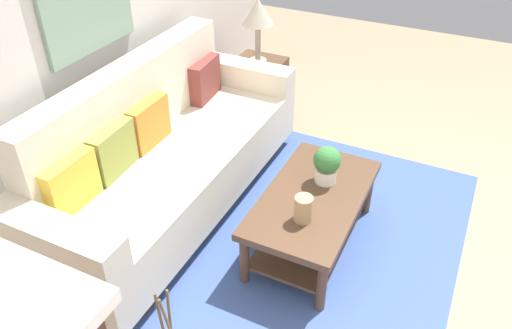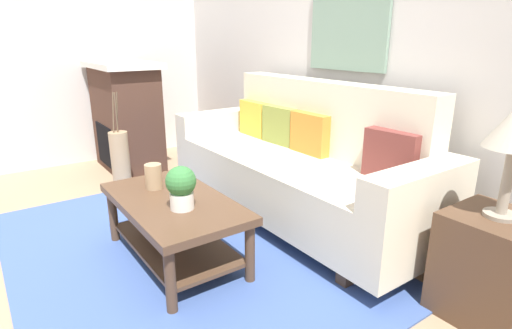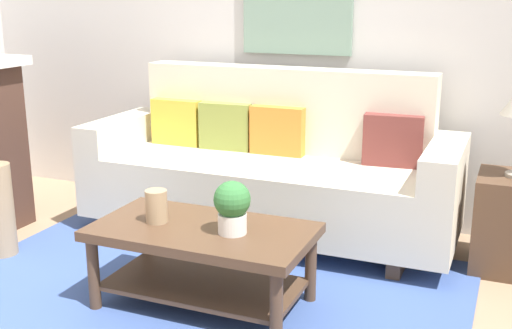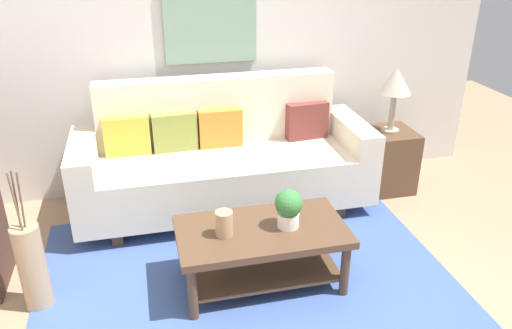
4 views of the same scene
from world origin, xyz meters
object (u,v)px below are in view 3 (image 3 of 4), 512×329
(coffee_table, at_px, (203,249))
(throw_pillow_orange, at_px, (278,130))
(potted_plant_tabletop, at_px, (232,205))
(framed_painting, at_px, (297,6))
(throw_pillow_maroon, at_px, (393,140))
(couch, at_px, (271,171))
(tabletop_vase, at_px, (156,206))
(floor_vase, at_px, (0,211))
(throw_pillow_olive, at_px, (226,126))
(throw_pillow_mustard, at_px, (177,122))

(coffee_table, bearing_deg, throw_pillow_orange, 92.62)
(potted_plant_tabletop, height_order, framed_painting, framed_painting)
(throw_pillow_maroon, relative_size, coffee_table, 0.33)
(couch, distance_m, framed_painting, 1.14)
(couch, distance_m, potted_plant_tabletop, 1.13)
(throw_pillow_orange, distance_m, tabletop_vase, 1.26)
(tabletop_vase, relative_size, floor_vase, 0.29)
(couch, xyz_separation_m, coffee_table, (0.06, -1.08, -0.12))
(coffee_table, relative_size, potted_plant_tabletop, 4.20)
(framed_painting, bearing_deg, tabletop_vase, -97.00)
(throw_pillow_olive, relative_size, framed_painting, 0.46)
(couch, xyz_separation_m, floor_vase, (-1.38, -0.97, -0.14))
(throw_pillow_olive, bearing_deg, couch, -18.20)
(throw_pillow_mustard, bearing_deg, framed_painting, 24.23)
(throw_pillow_maroon, distance_m, coffee_table, 1.45)
(throw_pillow_olive, bearing_deg, throw_pillow_maroon, 0.00)
(couch, relative_size, throw_pillow_mustard, 6.65)
(throw_pillow_orange, relative_size, tabletop_vase, 2.14)
(throw_pillow_maroon, bearing_deg, couch, -170.66)
(throw_pillow_maroon, distance_m, floor_vase, 2.43)
(floor_vase, height_order, framed_painting, framed_painting)
(tabletop_vase, bearing_deg, throw_pillow_orange, 81.09)
(throw_pillow_olive, bearing_deg, framed_painting, 42.00)
(throw_pillow_mustard, height_order, framed_painting, framed_painting)
(throw_pillow_orange, bearing_deg, potted_plant_tabletop, -79.51)
(framed_painting, bearing_deg, throw_pillow_maroon, -24.23)
(tabletop_vase, height_order, framed_painting, framed_painting)
(throw_pillow_olive, bearing_deg, throw_pillow_mustard, 180.00)
(tabletop_vase, relative_size, potted_plant_tabletop, 0.64)
(couch, relative_size, throw_pillow_maroon, 6.65)
(couch, relative_size, floor_vase, 4.13)
(framed_painting, bearing_deg, floor_vase, -133.68)
(throw_pillow_orange, bearing_deg, floor_vase, -141.36)
(couch, bearing_deg, throw_pillow_orange, 90.00)
(throw_pillow_mustard, bearing_deg, couch, -9.34)
(coffee_table, distance_m, framed_painting, 1.94)
(throw_pillow_orange, distance_m, floor_vase, 1.80)
(throw_pillow_orange, distance_m, coffee_table, 1.26)
(couch, distance_m, throw_pillow_orange, 0.28)
(throw_pillow_olive, bearing_deg, potted_plant_tabletop, -63.70)
(coffee_table, relative_size, tabletop_vase, 6.54)
(couch, height_order, potted_plant_tabletop, couch)
(coffee_table, height_order, framed_painting, framed_painting)
(tabletop_vase, bearing_deg, framed_painting, 83.00)
(floor_vase, bearing_deg, throw_pillow_orange, 38.64)
(coffee_table, bearing_deg, potted_plant_tabletop, -5.52)
(tabletop_vase, height_order, potted_plant_tabletop, potted_plant_tabletop)
(tabletop_vase, distance_m, floor_vase, 1.21)
(throw_pillow_olive, xyz_separation_m, throw_pillow_orange, (0.38, 0.00, 0.00))
(throw_pillow_mustard, relative_size, tabletop_vase, 2.14)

